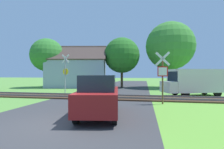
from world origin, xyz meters
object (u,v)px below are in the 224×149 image
house (77,72)px  tree_center (122,55)px  stop_sign_near (163,74)px  tree_left (47,55)px  crossing_sign_far (65,71)px  parked_car (99,95)px  mail_truck (194,81)px  tree_right (170,46)px

house → tree_center: bearing=-5.2°
stop_sign_near → tree_left: 18.30m
crossing_sign_far → tree_left: tree_left is taller
crossing_sign_far → parked_car: size_ratio=0.89×
house → mail_truck: size_ratio=1.71×
house → mail_truck: (13.39, -7.70, -0.83)m
stop_sign_near → tree_right: tree_right is taller
stop_sign_near → tree_right: size_ratio=0.36×
crossing_sign_far → tree_left: 8.82m
tree_right → parked_car: size_ratio=2.10×
tree_center → mail_truck: 11.36m
tree_right → house: bearing=-175.4°
crossing_sign_far → house: bearing=116.6°
stop_sign_near → house: (-10.42, 12.39, 0.24)m
crossing_sign_far → tree_left: size_ratio=0.56×
crossing_sign_far → house: size_ratio=0.42×
tree_center → crossing_sign_far: bearing=-118.6°
crossing_sign_far → tree_right: size_ratio=0.43×
stop_sign_near → tree_right: bearing=-95.4°
tree_left → house: bearing=18.8°
stop_sign_near → mail_truck: size_ratio=0.61×
house → mail_truck: 15.47m
mail_truck → parked_car: mail_truck is taller
tree_right → parked_car: bearing=-107.4°
tree_left → parked_car: (11.30, -14.59, -3.57)m
stop_sign_near → house: house is taller
mail_truck → crossing_sign_far: bearing=69.3°
tree_left → parked_car: 18.80m
tree_center → parked_car: 16.88m
house → tree_right: tree_right is taller
tree_center → parked_car: bearing=-86.1°
stop_sign_near → parked_car: (-3.04, -3.54, -0.93)m
crossing_sign_far → tree_center: tree_center is taller
tree_left → parked_car: size_ratio=1.61×
stop_sign_near → parked_car: stop_sign_near is taller
house → tree_left: bearing=-171.4°
tree_left → mail_truck: 18.72m
house → parked_car: bearing=-75.3°
house → tree_center: (6.25, 0.54, 2.36)m
tree_left → tree_right: bearing=8.1°
crossing_sign_far → tree_left: (-5.72, 6.29, 2.33)m
tree_right → tree_left: 16.80m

